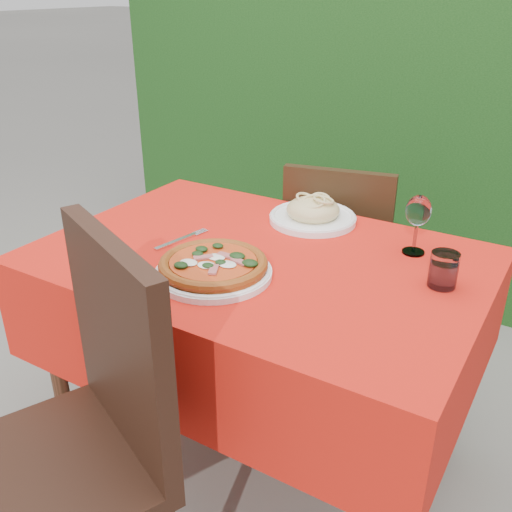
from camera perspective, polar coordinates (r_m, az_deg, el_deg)
The scene contains 10 objects.
ground at distance 2.07m, azimuth 0.26°, elevation -18.82°, with size 60.00×60.00×0.00m, color #625E58.
hedge at distance 2.97m, azimuth 16.45°, elevation 14.24°, with size 3.20×0.55×1.78m.
dining_table at distance 1.71m, azimuth 0.30°, elevation -4.41°, with size 1.26×0.86×0.75m.
chair_near at distance 1.36m, azimuth -17.16°, elevation -16.14°, with size 0.60×0.60×1.00m.
chair_far at distance 2.22m, azimuth 8.28°, elevation -0.02°, with size 0.47×0.47×0.87m.
pizza_plate at distance 1.51m, azimuth -4.28°, elevation -1.10°, with size 0.37×0.37×0.06m.
pasta_plate at distance 1.87m, azimuth 5.71°, elevation 4.27°, with size 0.28×0.28×0.08m.
water_glass at distance 1.53m, azimuth 18.23°, elevation -1.49°, with size 0.07×0.07×0.09m.
wine_glass at distance 1.66m, azimuth 15.92°, elevation 4.14°, with size 0.07×0.07×0.18m.
fork at distance 1.73m, azimuth -7.99°, elevation 1.48°, with size 0.03×0.22×0.01m, color silver.
Camera 1 is at (0.76, -1.27, 1.45)m, focal length 40.00 mm.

